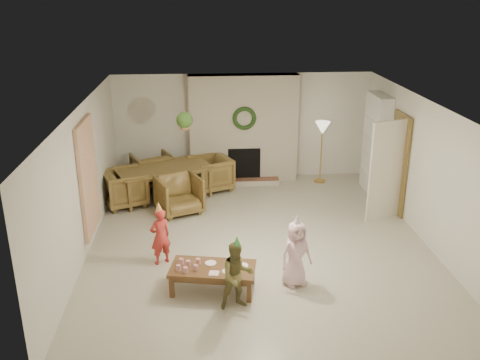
{
  "coord_description": "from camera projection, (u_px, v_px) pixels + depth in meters",
  "views": [
    {
      "loc": [
        -0.97,
        -8.57,
        4.37
      ],
      "look_at": [
        -0.3,
        0.4,
        1.05
      ],
      "focal_mm": 39.46,
      "sensor_mm": 36.0,
      "label": 1
    }
  ],
  "objects": [
    {
      "name": "curtain_panel",
      "position": [
        88.0,
        177.0,
        9.14
      ],
      "size": [
        0.06,
        1.2,
        2.0
      ],
      "primitive_type": "cube",
      "color": "beige",
      "rests_on": "wall_left"
    },
    {
      "name": "fireplace_hearth",
      "position": [
        245.0,
        182.0,
        12.34
      ],
      "size": [
        1.6,
        0.3,
        0.12
      ],
      "primitive_type": "cube",
      "color": "#602B1A",
      "rests_on": "floor"
    },
    {
      "name": "hanging_plant_pot",
      "position": [
        185.0,
        126.0,
        10.29
      ],
      "size": [
        0.16,
        0.16,
        0.12
      ],
      "primitive_type": "cylinder",
      "color": "brown",
      "rests_on": "hanging_plant_cord"
    },
    {
      "name": "wall_left",
      "position": [
        84.0,
        181.0,
        8.95
      ],
      "size": [
        0.0,
        7.0,
        7.0
      ],
      "primitive_type": "plane",
      "rotation": [
        1.57,
        0.0,
        1.57
      ],
      "color": "silver",
      "rests_on": "floor"
    },
    {
      "name": "door_frame",
      "position": [
        399.0,
        163.0,
        10.57
      ],
      "size": [
        0.05,
        0.86,
        2.04
      ],
      "primitive_type": "cube",
      "color": "brown",
      "rests_on": "floor"
    },
    {
      "name": "dining_chair_left",
      "position": [
        125.0,
        188.0,
        11.05
      ],
      "size": [
        1.1,
        1.09,
        0.77
      ],
      "primitive_type": "imported",
      "rotation": [
        0.0,
        0.0,
        1.97
      ],
      "color": "brown",
      "rests_on": "floor"
    },
    {
      "name": "cup_b",
      "position": [
        181.0,
        261.0,
        8.01
      ],
      "size": [
        0.08,
        0.08,
        0.09
      ],
      "primitive_type": "cylinder",
      "rotation": [
        0.0,
        0.0,
        -0.18
      ],
      "color": "silver",
      "rests_on": "coffee_table_top"
    },
    {
      "name": "party_hat_plaid",
      "position": [
        237.0,
        241.0,
        7.27
      ],
      "size": [
        0.14,
        0.14,
        0.17
      ],
      "primitive_type": "cone",
      "rotation": [
        0.0,
        0.0,
        -0.13
      ],
      "color": "green",
      "rests_on": "child_plaid"
    },
    {
      "name": "dining_chair_right",
      "position": [
        211.0,
        174.0,
        11.89
      ],
      "size": [
        1.1,
        1.09,
        0.77
      ],
      "primitive_type": "imported",
      "rotation": [
        0.0,
        0.0,
        -1.17
      ],
      "color": "brown",
      "rests_on": "floor"
    },
    {
      "name": "dining_chair_near",
      "position": [
        179.0,
        195.0,
        10.7
      ],
      "size": [
        1.09,
        1.1,
        0.77
      ],
      "primitive_type": "imported",
      "rotation": [
        0.0,
        0.0,
        0.4
      ],
      "color": "brown",
      "rests_on": "floor"
    },
    {
      "name": "cup_f",
      "position": [
        198.0,
        261.0,
        8.01
      ],
      "size": [
        0.08,
        0.08,
        0.09
      ],
      "primitive_type": "cylinder",
      "rotation": [
        0.0,
        0.0,
        -0.18
      ],
      "color": "silver",
      "rests_on": "coffee_table_top"
    },
    {
      "name": "child_pink",
      "position": [
        296.0,
        254.0,
        8.04
      ],
      "size": [
        0.6,
        0.49,
        1.05
      ],
      "primitive_type": "imported",
      "rotation": [
        0.0,
        0.0,
        0.35
      ],
      "color": "#F4C3D1",
      "rests_on": "floor"
    },
    {
      "name": "bookshelf_shelf_c",
      "position": [
        376.0,
        138.0,
        11.51
      ],
      "size": [
        0.3,
        0.92,
        0.03
      ],
      "primitive_type": "cube",
      "color": "white",
      "rests_on": "bookshelf_carcass"
    },
    {
      "name": "wall_right",
      "position": [
        426.0,
        172.0,
        9.37
      ],
      "size": [
        0.0,
        7.0,
        7.0
      ],
      "primitive_type": "plane",
      "rotation": [
        1.57,
        0.0,
        -1.57
      ],
      "color": "silver",
      "rests_on": "floor"
    },
    {
      "name": "coffee_table_apron",
      "position": [
        213.0,
        273.0,
        7.96
      ],
      "size": [
        1.25,
        0.75,
        0.08
      ],
      "primitive_type": "cube",
      "rotation": [
        0.0,
        0.0,
        -0.18
      ],
      "color": "brown",
      "rests_on": "floor"
    },
    {
      "name": "bookshelf_carcass",
      "position": [
        376.0,
        144.0,
        11.57
      ],
      "size": [
        0.3,
        1.0,
        2.2
      ],
      "primitive_type": "cube",
      "color": "white",
      "rests_on": "floor"
    },
    {
      "name": "cup_c",
      "position": [
        186.0,
        270.0,
        7.77
      ],
      "size": [
        0.08,
        0.08,
        0.09
      ],
      "primitive_type": "cylinder",
      "rotation": [
        0.0,
        0.0,
        -0.18
      ],
      "color": "silver",
      "rests_on": "coffee_table_top"
    },
    {
      "name": "fireplace_mass",
      "position": [
        244.0,
        129.0,
        12.25
      ],
      "size": [
        2.5,
        0.4,
        2.5
      ],
      "primitive_type": "cube",
      "color": "#5C1F18",
      "rests_on": "floor"
    },
    {
      "name": "party_hat_red",
      "position": [
        159.0,
        207.0,
        8.49
      ],
      "size": [
        0.15,
        0.15,
        0.19
      ],
      "primitive_type": "cone",
      "rotation": [
        0.0,
        0.0,
        0.17
      ],
      "color": "#D9CA48",
      "rests_on": "child_red"
    },
    {
      "name": "plate_b",
      "position": [
        228.0,
        271.0,
        7.81
      ],
      "size": [
        0.21,
        0.21,
        0.01
      ],
      "primitive_type": "cylinder",
      "rotation": [
        0.0,
        0.0,
        -0.18
      ],
      "color": "white",
      "rests_on": "coffee_table_top"
    },
    {
      "name": "floor_lamp_post",
      "position": [
        321.0,
        154.0,
        12.29
      ],
      "size": [
        0.03,
        0.03,
        1.31
      ],
      "primitive_type": "cylinder",
      "color": "gold",
      "rests_on": "floor"
    },
    {
      "name": "cup_e",
      "position": [
        196.0,
        268.0,
        7.83
      ],
      "size": [
        0.08,
        0.08,
        0.09
      ],
      "primitive_type": "cylinder",
      "rotation": [
        0.0,
        0.0,
        -0.18
      ],
      "color": "silver",
      "rests_on": "coffee_table_top"
    },
    {
      "name": "bookshelf_shelf_b",
      "position": [
        374.0,
        155.0,
        11.65
      ],
      "size": [
        0.3,
        0.92,
        0.03
      ],
      "primitive_type": "cube",
      "color": "white",
      "rests_on": "bookshelf_carcass"
    },
    {
      "name": "floor_lamp_shade",
      "position": [
        323.0,
        128.0,
        12.08
      ],
      "size": [
        0.35,
        0.35,
        0.29
      ],
      "primitive_type": "cone",
      "rotation": [
        3.14,
        0.0,
        0.0
      ],
      "color": "beige",
      "rests_on": "floor_lamp_post"
    },
    {
      "name": "ceiling",
      "position": [
        260.0,
        106.0,
        8.73
      ],
      "size": [
        7.0,
        7.0,
        0.0
      ],
      "primitive_type": "plane",
      "rotation": [
        3.14,
        0.0,
        0.0
      ],
      "color": "white",
      "rests_on": "wall_back"
    },
    {
      "name": "fireplace_wreath",
      "position": [
        244.0,
        118.0,
        11.93
      ],
      "size": [
        0.54,
        0.1,
        0.54
      ],
      "primitive_type": "torus",
      "rotation": [
        1.57,
        0.0,
        0.0
      ],
      "color": "#193714",
      "rests_on": "fireplace_mass"
    },
    {
      "name": "floor",
      "position": [
        258.0,
        241.0,
        9.6
      ],
      "size": [
        7.0,
        7.0,
        0.0
      ],
      "primitive_type": "plane",
      "color": "#B7B29E",
      "rests_on": "ground"
    },
    {
      "name": "coffee_leg_br",
      "position": [
        252.0,
        274.0,
        8.19
      ],
      "size": [
        0.08,
        0.08,
        0.33
      ],
      "primitive_type": "cube",
      "rotation": [
        0.0,
        0.0,
        -0.18
      ],
      "color": "brown",
      "rests_on": "floor"
    },
    {
      "name": "books_row_mid",
      "position": [
        373.0,
        149.0,
        11.65
      ],
      "size": [
        0.2,
        0.44,
        0.24
      ],
      "primitive_type": "cube",
      "color": "#2A529B",
      "rests_on": "bookshelf_shelf_b"
    },
    {
      "name": "napkin_left",
      "position": [
        214.0,
        273.0,
        7.76
      ],
      "size": [
        0.17,
        0.17,
        0.01
      ],
      "primitive_type": "cube",
      "rotation": [
        0.0,
        0.0,
        -0.18
      ],
      "color": "#FFBBC2",
      "rests_on": "coffee_table_top"
    },
    {
      "name": "coffee_leg_fr",
      "position": [
        249.0,
        292.0,
        7.7
      ],
      "size": [
        0.08,
        0.08,
        0.33
      ],
      "primitive_type": "cube",
      "rotation": [
        0.0,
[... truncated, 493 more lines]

